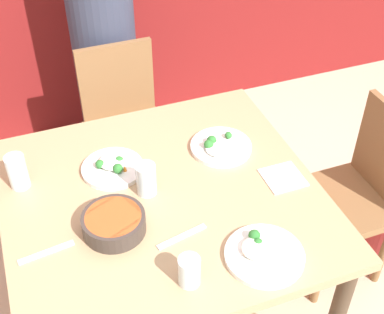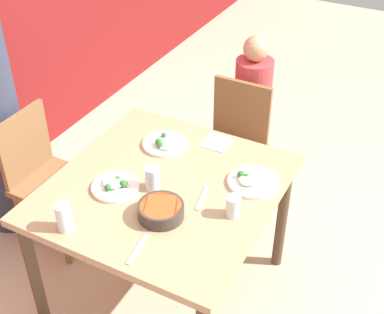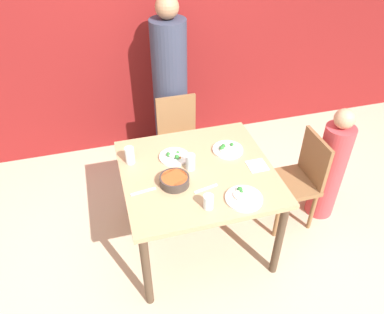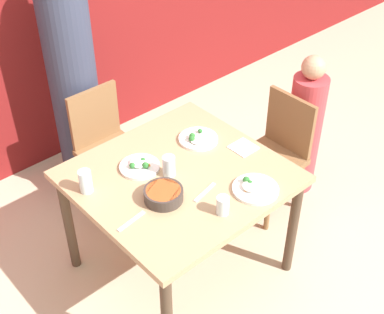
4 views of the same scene
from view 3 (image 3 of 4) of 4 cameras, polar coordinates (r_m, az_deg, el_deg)
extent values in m
plane|color=beige|center=(3.30, 0.71, -12.30)|extent=(10.00, 10.00, 0.00)
cube|color=maroon|center=(3.86, -6.18, 19.86)|extent=(10.00, 0.06, 2.70)
cube|color=tan|center=(2.76, 0.83, -2.35)|extent=(1.11, 1.05, 0.04)
cylinder|color=#4C3828|center=(2.67, -6.95, -16.82)|extent=(0.06, 0.06, 0.73)
cylinder|color=#4C3828|center=(2.89, 13.11, -12.20)|extent=(0.06, 0.06, 0.73)
cylinder|color=#4C3828|center=(3.30, -9.79, -3.85)|extent=(0.06, 0.06, 0.73)
cylinder|color=#4C3828|center=(3.48, 6.43, -0.96)|extent=(0.06, 0.06, 0.73)
cube|color=brown|center=(3.59, -1.65, 1.74)|extent=(0.40, 0.40, 0.04)
cube|color=brown|center=(3.61, -2.44, 6.32)|extent=(0.38, 0.03, 0.41)
cylinder|color=brown|center=(3.57, -3.50, -3.02)|extent=(0.04, 0.04, 0.40)
cylinder|color=brown|center=(3.63, 1.59, -2.10)|extent=(0.04, 0.04, 0.40)
cylinder|color=brown|center=(3.82, -4.60, 0.11)|extent=(0.04, 0.04, 0.40)
cylinder|color=brown|center=(3.88, 0.17, 0.92)|extent=(0.04, 0.04, 0.40)
cube|color=brown|center=(3.27, 14.68, -3.94)|extent=(0.40, 0.40, 0.04)
cube|color=brown|center=(3.22, 18.20, -0.27)|extent=(0.03, 0.38, 0.41)
cylinder|color=brown|center=(3.45, 10.45, -5.42)|extent=(0.04, 0.04, 0.40)
cylinder|color=brown|center=(3.25, 12.82, -9.23)|extent=(0.04, 0.04, 0.40)
cylinder|color=brown|center=(3.59, 15.26, -4.34)|extent=(0.04, 0.04, 0.40)
cylinder|color=brown|center=(3.39, 17.84, -7.91)|extent=(0.04, 0.04, 0.40)
cylinder|color=#33384C|center=(3.75, -3.30, 9.34)|extent=(0.34, 0.34, 1.49)
sphere|color=#9E7051|center=(3.43, -3.84, 21.87)|extent=(0.21, 0.21, 0.21)
cylinder|color=#C63D42|center=(3.42, 20.12, -2.20)|extent=(0.24, 0.24, 0.92)
sphere|color=tan|center=(3.12, 22.23, 5.41)|extent=(0.16, 0.16, 0.16)
cylinder|color=#3D332D|center=(2.62, -2.68, -3.60)|extent=(0.21, 0.21, 0.07)
cylinder|color=#BC5123|center=(2.60, -2.70, -3.10)|extent=(0.18, 0.18, 0.01)
cylinder|color=white|center=(2.54, 7.92, -6.29)|extent=(0.25, 0.25, 0.02)
ellipsoid|color=white|center=(2.53, 7.38, -5.74)|extent=(0.10, 0.10, 0.03)
sphere|color=#2D702D|center=(2.56, 7.31, -4.91)|extent=(0.04, 0.04, 0.04)
sphere|color=#2D702D|center=(2.54, 7.50, -5.41)|extent=(0.03, 0.03, 0.03)
cone|color=orange|center=(2.52, 6.66, -5.86)|extent=(0.02, 0.02, 0.03)
cylinder|color=white|center=(2.95, 5.47, 1.11)|extent=(0.24, 0.24, 0.02)
ellipsoid|color=white|center=(2.91, 5.28, 1.05)|extent=(0.10, 0.10, 0.02)
sphere|color=#2D702D|center=(2.91, 4.54, 1.36)|extent=(0.04, 0.04, 0.04)
sphere|color=#2D702D|center=(2.93, 4.79, 1.66)|extent=(0.04, 0.04, 0.04)
sphere|color=#2D702D|center=(2.97, 6.09, 1.94)|extent=(0.03, 0.03, 0.03)
cylinder|color=white|center=(2.86, -2.73, 0.02)|extent=(0.23, 0.23, 0.02)
ellipsoid|color=white|center=(2.86, -2.66, 0.58)|extent=(0.11, 0.11, 0.03)
sphere|color=#2D702D|center=(2.85, -3.63, 0.40)|extent=(0.03, 0.03, 0.03)
sphere|color=#2D702D|center=(2.86, -2.21, 0.58)|extent=(0.03, 0.03, 0.03)
sphere|color=#2D702D|center=(2.82, -2.32, 0.04)|extent=(0.04, 0.04, 0.04)
cone|color=orange|center=(2.83, -1.82, 0.01)|extent=(0.01, 0.01, 0.02)
cylinder|color=silver|center=(2.44, 2.52, -6.82)|extent=(0.07, 0.07, 0.10)
cylinder|color=silver|center=(2.82, -9.46, 0.26)|extent=(0.07, 0.07, 0.13)
cylinder|color=silver|center=(2.73, -0.25, -0.76)|extent=(0.07, 0.07, 0.12)
cube|color=white|center=(2.83, 9.88, -1.29)|extent=(0.14, 0.14, 0.01)
cube|color=silver|center=(2.60, -7.44, -5.22)|extent=(0.18, 0.04, 0.01)
cube|color=silver|center=(2.60, 2.23, -4.81)|extent=(0.18, 0.06, 0.01)
camera|label=1|loc=(0.87, 1.99, 7.36)|focal=50.00mm
camera|label=2|loc=(1.47, -66.26, 10.63)|focal=50.00mm
camera|label=4|loc=(0.93, -94.07, 7.62)|focal=50.00mm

